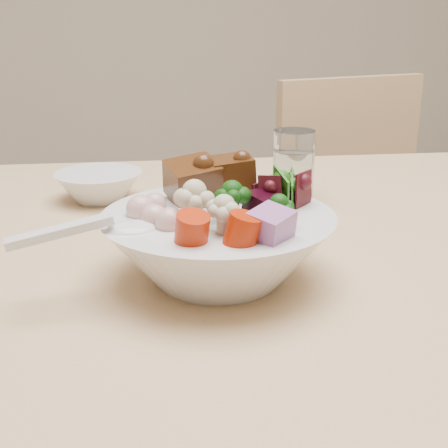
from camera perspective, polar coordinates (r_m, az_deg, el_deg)
The scene contains 6 objects.
dining_table at distance 0.84m, azimuth 14.44°, elevation -6.09°, with size 1.69×1.05×0.76m.
chair_far at distance 1.57m, azimuth 13.13°, elevation -1.45°, with size 0.47×0.47×0.87m.
food_bowl at distance 0.66m, azimuth -0.42°, elevation -1.62°, with size 0.24×0.24×0.13m.
soup_spoon at distance 0.61m, azimuth -10.05°, elevation -0.62°, with size 0.15×0.05×0.03m.
water_glass at distance 0.93m, azimuth 6.35°, elevation 5.06°, with size 0.06×0.06×0.11m.
side_bowl at distance 0.95m, azimuth -11.35°, elevation 3.39°, with size 0.13×0.13×0.04m, color silver, non-canonical shape.
Camera 1 is at (-0.38, -0.82, 1.03)m, focal length 50.00 mm.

